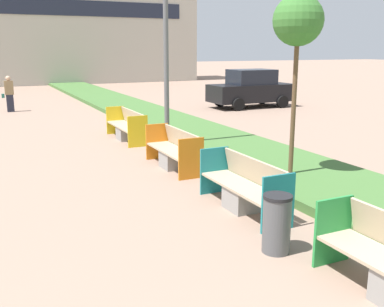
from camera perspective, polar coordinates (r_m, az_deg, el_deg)
The scene contains 10 objects.
planter_grass_strip at distance 13.40m, azimuth 4.05°, elevation 1.19°, with size 2.80×120.00×0.18m.
building_backdrop at distance 40.79m, azimuth -15.70°, elevation 16.32°, with size 21.69×5.83×10.80m.
bench_teal_frame at distance 8.24m, azimuth 6.63°, elevation -4.60°, with size 0.65×2.21×0.94m.
bench_orange_frame at distance 11.01m, azimuth -2.28°, elevation 0.04°, with size 0.65×2.16×0.94m.
bench_yellow_frame at distance 14.57m, azimuth -8.24°, elevation 3.21°, with size 0.65×2.44×0.94m.
litter_bin at distance 6.62m, azimuth 10.71°, elevation -8.73°, with size 0.42×0.42×0.86m.
street_lamp_post at distance 12.79m, azimuth -3.38°, elevation 17.87°, with size 0.24×0.44×7.08m.
sapling_tree_near at distance 9.84m, azimuth 13.32°, elevation 15.85°, with size 1.05×1.05×3.96m.
pedestrian_walking at distance 22.44m, azimuth -22.20°, elevation 7.04°, with size 0.53×0.24×1.65m.
parked_car_distant at distance 22.64m, azimuth 7.52°, elevation 8.15°, with size 4.21×2.00×1.86m.
Camera 1 is at (-3.25, 0.59, 2.88)m, focal length 42.00 mm.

